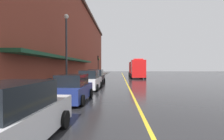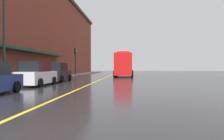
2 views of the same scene
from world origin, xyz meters
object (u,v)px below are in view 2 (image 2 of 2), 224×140
at_px(parked_car_2, 36,75).
at_px(street_lamp_left, 4,27).
at_px(parked_car_3, 57,73).
at_px(fire_truck, 124,65).
at_px(traffic_light_near, 75,56).

relative_size(parked_car_2, street_lamp_left, 0.62).
bearing_deg(parked_car_3, parked_car_2, -178.65).
distance_m(parked_car_3, fire_truck, 13.96).
distance_m(fire_truck, traffic_light_near, 7.87).
xyz_separation_m(parked_car_2, parked_car_3, (-0.08, 5.10, 0.01)).
distance_m(fire_truck, street_lamp_left, 20.33).
bearing_deg(traffic_light_near, parked_car_2, -85.52).
bearing_deg(parked_car_2, traffic_light_near, 5.98).
height_order(fire_truck, traffic_light_near, traffic_light_near).
height_order(parked_car_3, traffic_light_near, traffic_light_near).
bearing_deg(parked_car_2, fire_truck, -18.51).
bearing_deg(fire_truck, parked_car_3, -27.37).
distance_m(parked_car_2, fire_truck, 18.60).
xyz_separation_m(fire_truck, traffic_light_near, (-7.74, 0.26, 1.40)).
distance_m(parked_car_3, street_lamp_left, 7.20).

